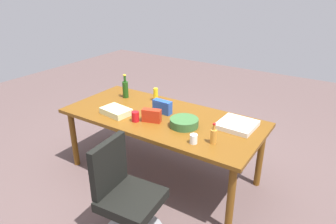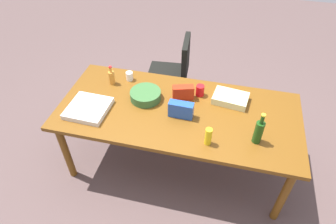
% 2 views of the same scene
% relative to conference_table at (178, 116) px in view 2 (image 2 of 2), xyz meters
% --- Properties ---
extents(ground_plane, '(10.00, 10.00, 0.00)m').
position_rel_conference_table_xyz_m(ground_plane, '(0.00, 0.00, -0.69)').
color(ground_plane, brown).
extents(conference_table, '(2.22, 1.01, 0.77)m').
position_rel_conference_table_xyz_m(conference_table, '(0.00, 0.00, 0.00)').
color(conference_table, brown).
rests_on(conference_table, ground).
extents(office_chair, '(0.56, 0.56, 0.94)m').
position_rel_conference_table_xyz_m(office_chair, '(0.28, -0.96, -0.33)').
color(office_chair, gray).
rests_on(office_chair, ground).
extents(sheet_cake, '(0.35, 0.26, 0.07)m').
position_rel_conference_table_xyz_m(sheet_cake, '(-0.45, -0.24, 0.11)').
color(sheet_cake, beige).
rests_on(sheet_cake, conference_table).
extents(paper_cup, '(0.07, 0.07, 0.09)m').
position_rel_conference_table_xyz_m(paper_cup, '(0.59, -0.34, 0.12)').
color(paper_cup, white).
rests_on(paper_cup, conference_table).
extents(salad_bowl, '(0.35, 0.35, 0.09)m').
position_rel_conference_table_xyz_m(salad_bowl, '(0.34, -0.09, 0.11)').
color(salad_bowl, '#346231').
rests_on(salad_bowl, conference_table).
extents(mustard_bottle, '(0.06, 0.06, 0.16)m').
position_rel_conference_table_xyz_m(mustard_bottle, '(-0.32, 0.34, 0.15)').
color(mustard_bottle, yellow).
rests_on(mustard_bottle, conference_table).
extents(chip_bag_red, '(0.21, 0.14, 0.14)m').
position_rel_conference_table_xyz_m(chip_bag_red, '(-0.01, -0.18, 0.14)').
color(chip_bag_red, red).
rests_on(chip_bag_red, conference_table).
extents(wine_bottle, '(0.09, 0.09, 0.30)m').
position_rel_conference_table_xyz_m(wine_bottle, '(-0.71, 0.22, 0.19)').
color(wine_bottle, '#1A4613').
rests_on(wine_bottle, conference_table).
extents(pizza_box, '(0.37, 0.37, 0.05)m').
position_rel_conference_table_xyz_m(pizza_box, '(0.80, 0.20, 0.10)').
color(pizza_box, silver).
rests_on(pizza_box, conference_table).
extents(red_solo_cup, '(0.09, 0.09, 0.11)m').
position_rel_conference_table_xyz_m(red_solo_cup, '(-0.16, -0.26, 0.13)').
color(red_solo_cup, red).
rests_on(red_solo_cup, conference_table).
extents(dressing_bottle, '(0.07, 0.07, 0.20)m').
position_rel_conference_table_xyz_m(dressing_bottle, '(0.74, -0.24, 0.15)').
color(dressing_bottle, '#C9832F').
rests_on(dressing_bottle, conference_table).
extents(chip_bag_blue, '(0.22, 0.08, 0.15)m').
position_rel_conference_table_xyz_m(chip_bag_blue, '(-0.04, 0.07, 0.15)').
color(chip_bag_blue, '#214BAA').
rests_on(chip_bag_blue, conference_table).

